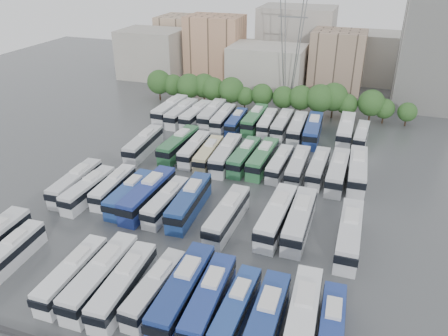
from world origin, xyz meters
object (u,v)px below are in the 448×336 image
(bus_r0_s11, at_px, (265,324))
(bus_r2_s8, at_px, (263,158))
(bus_r1_s10, at_px, (276,216))
(bus_r1_s11, at_px, (300,220))
(apartment_tower, at_px, (431,54))
(bus_r0_s7, at_px, (155,288))
(bus_r3_s10, at_px, (313,130))
(bus_r3_s0, at_px, (170,109))
(bus_r3_s1, at_px, (182,113))
(bus_r3_s7, at_px, (267,122))
(bus_r2_s5, at_px, (209,154))
(bus_r0_s10, at_px, (236,309))
(bus_r0_s9, at_px, (209,299))
(bus_r1_s2, at_px, (113,186))
(bus_r3_s9, at_px, (297,128))
(bus_r2_s11, at_px, (318,167))
(bus_r1_s5, at_px, (166,201))
(bus_r2_s13, at_px, (357,170))
(bus_r2_s1, at_px, (144,144))
(bus_r3_s12, at_px, (346,130))
(bus_r0_s8, at_px, (183,290))
(bus_r1_s8, at_px, (227,215))
(bus_r1_s1, at_px, (88,189))
(bus_r3_s6, at_px, (255,119))
(bus_r2_s6, at_px, (226,154))
(bus_r3_s4, at_px, (223,118))
(electricity_pylon, at_px, (292,28))
(bus_r1_s13, at_px, (349,234))
(bus_r2_s10, at_px, (298,166))
(bus_r0_s5, at_px, (101,276))
(bus_r1_s6, at_px, (189,201))
(bus_r0_s13, at_px, (331,330))
(bus_r3_s13, at_px, (361,135))
(bus_r3_s2, at_px, (196,115))
(bus_r0_s12, at_px, (302,319))
(bus_r2_s3, at_px, (179,144))
(bus_r0_s6, at_px, (124,285))
(bus_r1_s3, at_px, (130,194))
(bus_r2_s9, at_px, (280,163))
(bus_r1_s4, at_px, (148,194))
(bus_r3_s8, at_px, (282,124))
(bus_r0_s4, at_px, (72,274))

(bus_r0_s11, bearing_deg, bus_r2_s8, 104.45)
(bus_r1_s10, height_order, bus_r1_s11, bus_r1_s10)
(apartment_tower, relative_size, bus_r2_s8, 2.06)
(bus_r0_s7, distance_m, bus_r3_s10, 53.30)
(bus_r0_s11, relative_size, bus_r3_s0, 0.95)
(bus_r3_s1, height_order, bus_r3_s7, bus_r3_s1)
(bus_r2_s5, bearing_deg, bus_r0_s10, -68.02)
(bus_r0_s9, bearing_deg, bus_r1_s2, 139.45)
(bus_r3_s0, xyz_separation_m, bus_r3_s9, (29.98, -1.57, -0.13))
(bus_r2_s11, bearing_deg, bus_r1_s2, -148.75)
(bus_r1_s5, bearing_deg, bus_r2_s13, 37.99)
(bus_r2_s1, bearing_deg, bus_r2_s5, -2.22)
(bus_r2_s1, distance_m, bus_r3_s12, 41.27)
(bus_r0_s8, xyz_separation_m, bus_r2_s5, (-10.01, 34.70, -0.29))
(bus_r1_s8, relative_size, bus_r3_s1, 0.98)
(bus_r1_s1, xyz_separation_m, bus_r3_s6, (16.70, 38.11, 0.18))
(bus_r1_s2, height_order, bus_r2_s6, bus_r2_s6)
(bus_r1_s2, bearing_deg, bus_r3_s4, 77.29)
(electricity_pylon, bearing_deg, bus_r1_s13, -70.88)
(bus_r2_s10, height_order, bus_r3_s12, bus_r3_s12)
(bus_r0_s5, bearing_deg, bus_r1_s6, 79.63)
(bus_r0_s13, height_order, bus_r2_s6, bus_r2_s6)
(bus_r2_s5, bearing_deg, bus_r3_s13, 32.66)
(apartment_tower, bearing_deg, bus_r3_s2, -149.75)
(bus_r0_s12, bearing_deg, bus_r0_s11, -155.62)
(bus_r1_s6, bearing_deg, bus_r0_s7, -81.75)
(bus_r2_s13, bearing_deg, bus_r2_s3, 177.34)
(bus_r0_s11, bearing_deg, bus_r0_s6, 178.11)
(bus_r0_s6, height_order, bus_r1_s11, bus_r1_s11)
(bus_r1_s3, xyz_separation_m, bus_r1_s6, (9.80, 0.52, 0.23))
(bus_r3_s4, bearing_deg, bus_r3_s13, -1.42)
(bus_r0_s7, xyz_separation_m, bus_r3_s13, (19.41, 53.73, -0.07))
(bus_r2_s9, distance_m, bus_r2_s13, 13.19)
(bus_r0_s5, bearing_deg, bus_r3_s2, 100.07)
(bus_r3_s9, bearing_deg, bus_r3_s1, 177.73)
(bus_r0_s10, bearing_deg, bus_r1_s8, 113.02)
(bus_r3_s9, bearing_deg, bus_r3_s7, 165.62)
(bus_r2_s13, bearing_deg, bus_r0_s11, -102.08)
(electricity_pylon, height_order, bus_r0_s11, electricity_pylon)
(bus_r0_s11, height_order, bus_r1_s11, bus_r1_s11)
(bus_r0_s11, distance_m, bus_r1_s3, 32.24)
(bus_r1_s4, relative_size, bus_r2_s8, 1.07)
(bus_r1_s10, xyz_separation_m, bus_r3_s7, (-10.11, 36.04, -0.32))
(bus_r1_s10, bearing_deg, bus_r2_s6, 130.25)
(bus_r3_s8, bearing_deg, bus_r0_s6, -96.65)
(bus_r2_s3, xyz_separation_m, bus_r3_s1, (-6.55, 16.30, -0.00))
(bus_r2_s5, height_order, bus_r2_s9, bus_r2_s5)
(bus_r2_s6, height_order, bus_r2_s13, bus_r2_s13)
(bus_r0_s4, bearing_deg, bus_r0_s13, 1.82)
(bus_r3_s7, bearing_deg, bus_r3_s12, -1.37)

